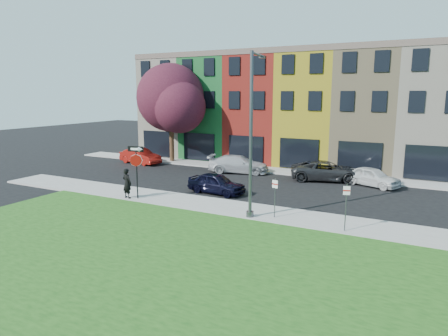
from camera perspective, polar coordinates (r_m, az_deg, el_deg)
The scene contains 16 objects.
ground at distance 20.70m, azimuth -2.80°, elevation -8.03°, with size 120.00×120.00×0.00m, color black.
sidewalk_near at distance 22.42m, azimuth 5.55°, elevation -6.43°, with size 40.00×3.00×0.12m, color gray.
sidewalk_far at distance 35.06m, azimuth 5.32°, elevation -0.19°, with size 40.00×2.40×0.12m, color gray.
grass_park at distance 12.89m, azimuth 16.02°, elevation -20.47°, with size 40.00×16.00×0.10m, color #194513.
rowhouse_block at distance 40.11m, azimuth 9.48°, elevation 8.17°, with size 30.00×10.12×10.00m.
stop_sign at distance 25.22m, azimuth -12.44°, elevation 0.90°, with size 1.03×0.27×3.30m.
man at distance 25.72m, azimuth -13.69°, elevation -2.14°, with size 0.75×0.56×1.89m, color black.
sedan_near at distance 26.70m, azimuth -1.10°, elevation -2.21°, with size 4.14×1.99×1.36m, color black.
parked_car_red at distance 38.78m, azimuth -11.87°, elevation 1.67°, with size 4.57×2.20×1.44m, color maroon.
parked_car_silver at distance 33.61m, azimuth 2.09°, elevation 0.56°, with size 5.43×3.27×1.47m, color #AFAFB4.
parked_car_dark at distance 31.59m, azimuth 14.45°, elevation -0.40°, with size 5.90×3.92×1.50m, color black.
parked_car_white at distance 30.71m, azimuth 20.37°, elevation -1.17°, with size 4.36×3.07×1.38m, color silver.
street_lamp at distance 20.84m, azimuth 4.01°, elevation 4.63°, with size 0.66×2.57×8.59m.
parking_sign_a at distance 21.19m, azimuth 7.29°, elevation -3.58°, with size 0.32×0.11×2.11m.
parking_sign_b at distance 19.81m, azimuth 17.04°, elevation -4.66°, with size 0.31×0.12×2.32m.
tree_purple at distance 38.78m, azimuth -7.41°, elevation 9.68°, with size 7.73×6.77×9.29m.
Camera 1 is at (9.91, -16.92, 6.63)m, focal length 32.00 mm.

